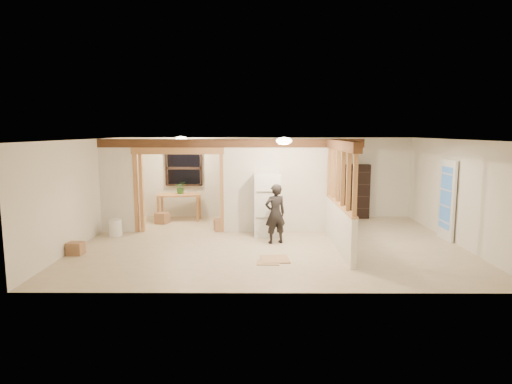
{
  "coord_description": "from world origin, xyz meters",
  "views": [
    {
      "loc": [
        -0.28,
        -10.11,
        2.69
      ],
      "look_at": [
        -0.33,
        0.4,
        1.2
      ],
      "focal_mm": 30.0,
      "sensor_mm": 36.0,
      "label": 1
    }
  ],
  "objects_px": {
    "refrigerator": "(267,205)",
    "shop_vac": "(128,213)",
    "work_table": "(179,207)",
    "bookshelf": "(356,191)",
    "woman": "(275,214)"
  },
  "relations": [
    {
      "from": "shop_vac",
      "to": "work_table",
      "type": "bearing_deg",
      "value": 8.64
    },
    {
      "from": "refrigerator",
      "to": "work_table",
      "type": "height_order",
      "value": "refrigerator"
    },
    {
      "from": "shop_vac",
      "to": "bookshelf",
      "type": "xyz_separation_m",
      "value": [
        6.95,
        0.56,
        0.58
      ]
    },
    {
      "from": "refrigerator",
      "to": "bookshelf",
      "type": "height_order",
      "value": "bookshelf"
    },
    {
      "from": "refrigerator",
      "to": "woman",
      "type": "height_order",
      "value": "refrigerator"
    },
    {
      "from": "refrigerator",
      "to": "bookshelf",
      "type": "bearing_deg",
      "value": 38.52
    },
    {
      "from": "work_table",
      "to": "bookshelf",
      "type": "bearing_deg",
      "value": -4.5
    },
    {
      "from": "woman",
      "to": "shop_vac",
      "type": "distance_m",
      "value": 5.02
    },
    {
      "from": "refrigerator",
      "to": "shop_vac",
      "type": "bearing_deg",
      "value": 158.2
    },
    {
      "from": "refrigerator",
      "to": "shop_vac",
      "type": "xyz_separation_m",
      "value": [
        -4.16,
        1.66,
        -0.55
      ]
    },
    {
      "from": "refrigerator",
      "to": "woman",
      "type": "relative_size",
      "value": 1.11
    },
    {
      "from": "refrigerator",
      "to": "woman",
      "type": "bearing_deg",
      "value": -77.94
    },
    {
      "from": "work_table",
      "to": "shop_vac",
      "type": "xyz_separation_m",
      "value": [
        -1.52,
        -0.23,
        -0.15
      ]
    },
    {
      "from": "work_table",
      "to": "bookshelf",
      "type": "distance_m",
      "value": 5.46
    },
    {
      "from": "woman",
      "to": "bookshelf",
      "type": "relative_size",
      "value": 0.86
    }
  ]
}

